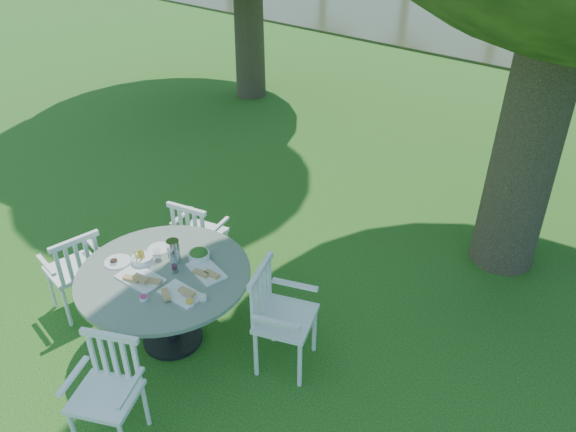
% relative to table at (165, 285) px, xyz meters
% --- Properties ---
extents(ground, '(140.00, 140.00, 0.00)m').
position_rel_table_xyz_m(ground, '(0.29, 1.18, -0.67)').
color(ground, '#14420D').
rests_on(ground, ground).
extents(table, '(1.54, 1.54, 0.81)m').
position_rel_table_xyz_m(table, '(0.00, 0.00, 0.00)').
color(table, black).
rests_on(table, ground).
extents(chair_ne, '(0.63, 0.65, 1.02)m').
position_rel_table_xyz_m(chair_ne, '(0.92, 0.43, -0.08)').
color(chair_ne, white).
rests_on(chair_ne, ground).
extents(chair_nw, '(0.56, 0.53, 0.92)m').
position_rel_table_xyz_m(chair_nw, '(-0.56, 0.86, -0.13)').
color(chair_nw, white).
rests_on(chair_nw, ground).
extents(chair_sw, '(0.52, 0.54, 0.94)m').
position_rel_table_xyz_m(chair_sw, '(-0.99, -0.29, -0.12)').
color(chair_sw, white).
rests_on(chair_sw, ground).
extents(chair_se, '(0.61, 0.60, 0.93)m').
position_rel_table_xyz_m(chair_se, '(0.44, -0.93, -0.13)').
color(chair_se, white).
rests_on(chair_se, ground).
extents(tableware, '(1.13, 0.81, 0.23)m').
position_rel_table_xyz_m(tableware, '(-0.02, 0.08, 0.18)').
color(tableware, white).
rests_on(tableware, table).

